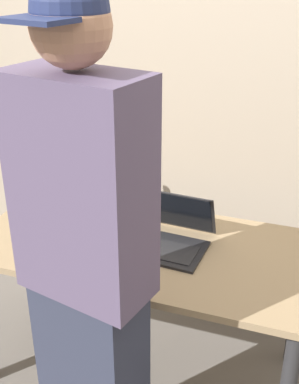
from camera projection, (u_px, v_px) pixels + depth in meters
name	position (u px, v px, depth m)	size (l,w,h in m)	color
ground_plane	(144.00, 368.00, 2.42)	(8.00, 8.00, 0.00)	slate
desk	(143.00, 263.00, 2.16)	(1.46, 0.73, 0.71)	#9E8460
laptop	(171.00, 235.00, 2.09)	(0.34, 0.35, 0.21)	black
beer_bottle_dark	(61.00, 189.00, 2.33)	(0.06, 0.06, 0.32)	#1E5123
beer_bottle_brown	(50.00, 176.00, 2.48)	(0.07, 0.07, 0.30)	brown
beer_bottle_amber	(87.00, 182.00, 2.40)	(0.08, 0.08, 0.32)	#472B14
beer_bottle_green	(71.00, 183.00, 2.41)	(0.07, 0.07, 0.30)	#333333
person_figure	(87.00, 274.00, 1.53)	(0.44, 0.34, 1.81)	#2D3347
back_wall	(189.00, 75.00, 2.44)	(6.00, 0.10, 2.60)	tan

